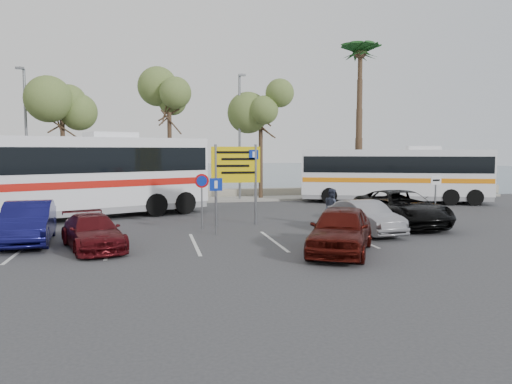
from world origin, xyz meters
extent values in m
plane|color=#333336|center=(0.00, 0.00, 0.00)|extent=(120.00, 120.00, 0.00)
cube|color=gray|center=(0.00, 14.00, 0.07)|extent=(44.00, 2.40, 0.15)
cube|color=#A89D86|center=(0.00, 16.00, 0.30)|extent=(48.00, 0.80, 0.60)
plane|color=#384D5A|center=(0.00, 60.00, 0.01)|extent=(140.00, 140.00, 0.00)
cylinder|color=#382619|center=(-8.00, 14.00, 2.67)|extent=(0.28, 0.28, 5.04)
cylinder|color=#382619|center=(-1.50, 14.00, 2.95)|extent=(0.28, 0.28, 5.60)
cylinder|color=#382619|center=(4.50, 14.00, 2.74)|extent=(0.28, 0.28, 5.18)
cylinder|color=#382619|center=(11.50, 14.00, 5.15)|extent=(0.48, 0.48, 10.00)
cylinder|color=slate|center=(-10.00, 13.60, 4.15)|extent=(0.16, 0.16, 8.00)
cylinder|color=slate|center=(-10.00, 13.15, 8.10)|extent=(0.12, 0.90, 0.12)
cube|color=slate|center=(-10.00, 12.65, 8.05)|extent=(0.45, 0.25, 0.12)
cylinder|color=slate|center=(3.00, 13.60, 4.15)|extent=(0.16, 0.16, 8.00)
cylinder|color=slate|center=(3.00, 13.15, 8.10)|extent=(0.12, 0.90, 0.12)
cube|color=slate|center=(3.00, 12.65, 8.05)|extent=(0.45, 0.25, 0.12)
cylinder|color=slate|center=(0.10, 3.20, 1.80)|extent=(0.12, 0.12, 3.60)
cylinder|color=slate|center=(1.90, 3.20, 1.80)|extent=(0.12, 0.12, 3.60)
cube|color=yellow|center=(1.00, 3.20, 2.70)|extent=(2.20, 0.06, 1.60)
cube|color=#0C2699|center=(1.80, 3.16, 3.15)|extent=(0.42, 0.01, 0.42)
cylinder|color=slate|center=(-0.60, 2.40, 1.10)|extent=(0.07, 0.07, 2.20)
cylinder|color=#B20C0C|center=(-0.60, 2.37, 2.05)|extent=(0.60, 0.03, 0.60)
cylinder|color=slate|center=(-0.20, 0.80, 1.10)|extent=(0.07, 0.07, 2.20)
cube|color=#0C2699|center=(-0.20, 0.78, 2.00)|extent=(0.50, 0.03, 0.50)
cylinder|color=slate|center=(9.80, 1.50, 1.10)|extent=(0.07, 0.07, 2.20)
cube|color=white|center=(9.80, 1.48, 2.00)|extent=(0.50, 0.03, 0.40)
cube|color=white|center=(-6.50, 6.50, 2.29)|extent=(13.55, 8.23, 3.34)
cube|color=black|center=(-6.50, 6.50, 2.88)|extent=(13.32, 8.15, 1.19)
cube|color=red|center=(-6.50, 6.50, 1.75)|extent=(13.44, 8.20, 0.34)
cube|color=gray|center=(-6.50, 6.50, 0.62)|extent=(13.42, 8.14, 0.62)
cube|color=white|center=(-6.50, 6.50, 4.09)|extent=(2.81, 2.58, 0.27)
cube|color=white|center=(12.40, 10.50, 1.95)|extent=(11.69, 6.33, 2.84)
cube|color=black|center=(12.40, 10.50, 2.46)|extent=(11.49, 6.29, 1.01)
cube|color=orange|center=(12.40, 10.50, 1.49)|extent=(11.59, 6.32, 0.29)
cube|color=gray|center=(12.40, 10.50, 0.53)|extent=(11.57, 6.27, 0.53)
cube|color=white|center=(12.40, 10.50, 3.49)|extent=(2.34, 2.12, 0.23)
imported|color=#11104F|center=(-7.05, 0.40, 0.75)|extent=(2.06, 4.69, 1.50)
imported|color=#510D12|center=(-4.65, -1.21, 0.59)|extent=(2.78, 4.34, 1.17)
imported|color=#470E0A|center=(3.33, -3.50, 0.77)|extent=(3.74, 4.83, 1.54)
imported|color=black|center=(8.13, 1.50, 0.78)|extent=(2.64, 5.63, 1.56)
imported|color=gray|center=(5.73, -0.08, 0.66)|extent=(1.91, 4.14, 1.31)
imported|color=#2F3547|center=(5.17, 2.22, 0.83)|extent=(0.64, 0.81, 1.66)
camera|label=1|loc=(-2.66, -18.66, 3.36)|focal=35.00mm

